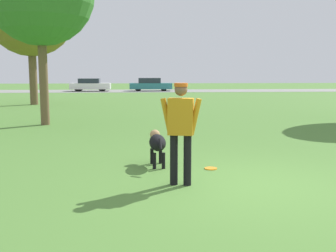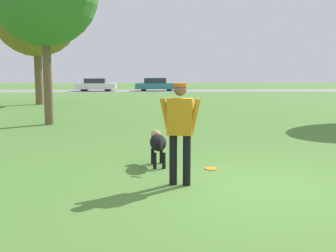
{
  "view_description": "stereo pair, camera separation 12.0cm",
  "coord_description": "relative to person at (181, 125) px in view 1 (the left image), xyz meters",
  "views": [
    {
      "loc": [
        -1.83,
        -6.17,
        1.86
      ],
      "look_at": [
        -1.33,
        0.82,
        0.9
      ],
      "focal_mm": 42.0,
      "sensor_mm": 36.0,
      "label": 1
    },
    {
      "loc": [
        -1.71,
        -6.18,
        1.86
      ],
      "look_at": [
        -1.33,
        0.82,
        0.9
      ],
      "focal_mm": 42.0,
      "sensor_mm": 36.0,
      "label": 2
    }
  ],
  "objects": [
    {
      "name": "ground_plane",
      "position": [
        1.17,
        -0.15,
        -1.0
      ],
      "size": [
        120.0,
        120.0,
        0.0
      ],
      "primitive_type": "plane",
      "color": "#4C7A33"
    },
    {
      "name": "far_road_strip",
      "position": [
        1.17,
        33.0,
        -1.0
      ],
      "size": [
        120.0,
        6.0,
        0.01
      ],
      "color": "gray",
      "rests_on": "ground_plane"
    },
    {
      "name": "person",
      "position": [
        0.0,
        0.0,
        0.0
      ],
      "size": [
        0.68,
        0.31,
        1.69
      ],
      "rotation": [
        0.0,
        0.0,
        -0.23
      ],
      "color": "black",
      "rests_on": "ground_plane"
    },
    {
      "name": "dog",
      "position": [
        -0.33,
        1.39,
        -0.54
      ],
      "size": [
        0.38,
        1.12,
        0.67
      ],
      "rotation": [
        0.0,
        0.0,
        1.65
      ],
      "color": "black",
      "rests_on": "ground_plane"
    },
    {
      "name": "frisbee",
      "position": [
        0.7,
        1.03,
        -0.99
      ],
      "size": [
        0.25,
        0.25,
        0.02
      ],
      "color": "orange",
      "rests_on": "ground_plane"
    },
    {
      "name": "tree_far_left",
      "position": [
        -6.77,
        16.87,
        4.21
      ],
      "size": [
        4.98,
        4.98,
        7.73
      ],
      "color": "brown",
      "rests_on": "ground_plane"
    },
    {
      "name": "parked_car_white",
      "position": [
        -5.51,
        32.8,
        -0.38
      ],
      "size": [
        3.86,
        1.78,
        1.25
      ],
      "rotation": [
        0.0,
        0.0,
        0.0
      ],
      "color": "white",
      "rests_on": "ground_plane"
    },
    {
      "name": "parked_car_teal",
      "position": [
        0.41,
        32.89,
        -0.37
      ],
      "size": [
        4.22,
        1.79,
        1.29
      ],
      "rotation": [
        0.0,
        0.0,
        -0.03
      ],
      "color": "teal",
      "rests_on": "ground_plane"
    }
  ]
}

